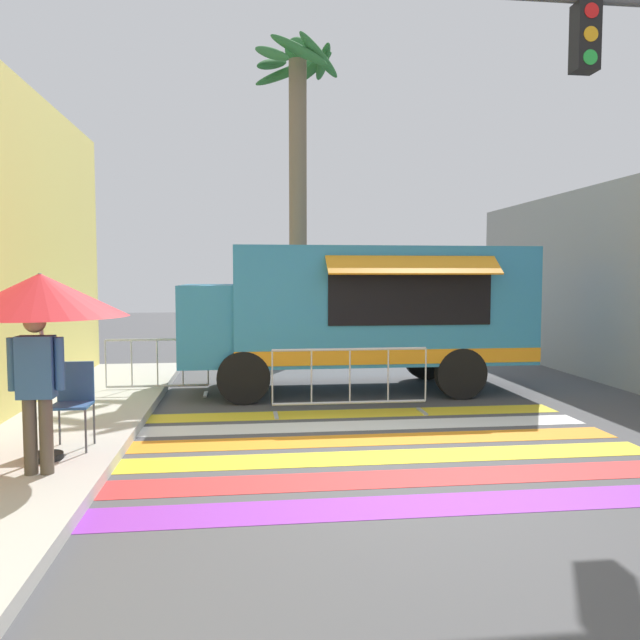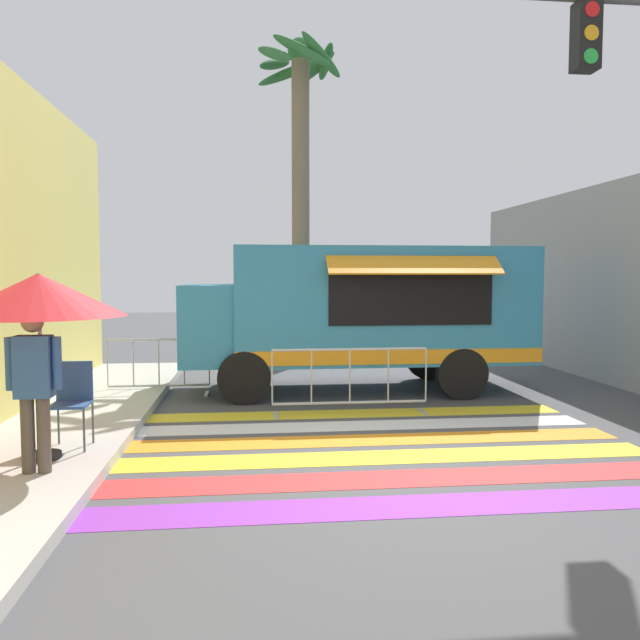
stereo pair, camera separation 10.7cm
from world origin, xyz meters
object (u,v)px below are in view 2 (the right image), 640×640
at_px(folding_chair, 72,395).
at_px(vendor_person, 34,382).
at_px(food_truck, 354,309).
at_px(palm_tree, 300,154).
at_px(barricade_side, 159,368).
at_px(traffic_signal_pole, 629,116).
at_px(patio_umbrella, 39,296).
at_px(barricade_front, 350,381).

distance_m(folding_chair, vendor_person, 1.03).
bearing_deg(food_truck, folding_chair, -135.36).
distance_m(folding_chair, palm_tree, 9.31).
height_order(folding_chair, barricade_side, folding_chair).
xyz_separation_m(folding_chair, vendor_person, (-0.08, -0.98, 0.32)).
distance_m(food_truck, barricade_side, 3.58).
distance_m(traffic_signal_pole, patio_umbrella, 7.85).
relative_size(folding_chair, vendor_person, 0.60).
relative_size(food_truck, folding_chair, 6.30).
distance_m(traffic_signal_pole, barricade_side, 8.19).
relative_size(traffic_signal_pole, barricade_side, 3.60).
bearing_deg(vendor_person, traffic_signal_pole, 23.00).
bearing_deg(food_truck, traffic_signal_pole, -41.35).
xyz_separation_m(food_truck, barricade_front, (-0.37, -1.98, -0.98)).
height_order(food_truck, palm_tree, palm_tree).
relative_size(food_truck, barricade_front, 2.59).
distance_m(vendor_person, barricade_front, 4.58).
bearing_deg(patio_umbrella, vendor_person, -79.27).
bearing_deg(traffic_signal_pole, folding_chair, -172.87).
bearing_deg(barricade_front, vendor_person, -141.75).
xyz_separation_m(traffic_signal_pole, palm_tree, (-3.97, 6.76, 0.70)).
bearing_deg(patio_umbrella, barricade_side, 81.57).
xyz_separation_m(traffic_signal_pole, barricade_side, (-6.74, 2.74, -3.76)).
relative_size(food_truck, barricade_side, 3.48).
xyz_separation_m(food_truck, vendor_person, (-3.95, -4.79, -0.45)).
height_order(food_truck, folding_chair, food_truck).
distance_m(traffic_signal_pole, folding_chair, 8.05).
bearing_deg(patio_umbrella, traffic_signal_pole, 10.60).
xyz_separation_m(traffic_signal_pole, barricade_front, (-3.69, 0.94, -3.75)).
bearing_deg(palm_tree, traffic_signal_pole, -59.54).
bearing_deg(traffic_signal_pole, barricade_side, 157.91).
bearing_deg(barricade_front, palm_tree, 92.81).
height_order(patio_umbrella, vendor_person, patio_umbrella).
xyz_separation_m(folding_chair, barricade_side, (0.43, 3.64, -0.23)).
xyz_separation_m(patio_umbrella, palm_tree, (3.38, 8.13, 3.08)).
distance_m(food_truck, barricade_front, 2.24).
relative_size(patio_umbrella, folding_chair, 2.04).
bearing_deg(vendor_person, patio_umbrella, 109.25).
bearing_deg(patio_umbrella, food_truck, 46.74).
xyz_separation_m(food_truck, patio_umbrella, (-4.04, -4.29, 0.38)).
bearing_deg(palm_tree, food_truck, -80.27).
bearing_deg(barricade_side, traffic_signal_pole, -22.09).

